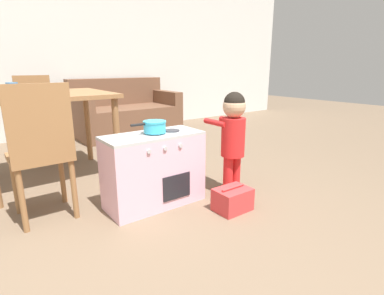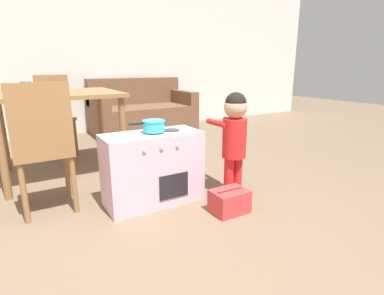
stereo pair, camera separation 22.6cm
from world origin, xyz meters
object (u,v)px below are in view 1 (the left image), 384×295
at_px(toy_basket, 232,199).
at_px(dining_chair_near, 41,151).
at_px(child_figure, 233,130).
at_px(dining_chair_far, 38,115).
at_px(dining_table, 45,105).
at_px(cup_on_table, 12,89).
at_px(couch, 125,114).
at_px(play_kitchen, 154,170).
at_px(toy_pot, 154,126).

height_order(toy_basket, dining_chair_near, dining_chair_near).
bearing_deg(child_figure, dining_chair_far, 116.63).
relative_size(dining_table, dining_chair_near, 1.17).
relative_size(dining_table, dining_chair_far, 1.17).
xyz_separation_m(toy_basket, cup_on_table, (-1.10, 1.40, 0.74)).
xyz_separation_m(dining_chair_far, couch, (1.28, 0.57, -0.18)).
bearing_deg(dining_table, toy_basket, -58.64).
height_order(dining_table, cup_on_table, cup_on_table).
distance_m(dining_table, dining_chair_far, 0.84).
height_order(play_kitchen, toy_pot, toy_pot).
relative_size(dining_chair_far, cup_on_table, 9.05).
relative_size(child_figure, dining_chair_far, 0.90).
relative_size(child_figure, couch, 0.55).
xyz_separation_m(toy_pot, toy_basket, (0.38, -0.42, -0.51)).
relative_size(toy_pot, dining_chair_near, 0.29).
distance_m(play_kitchen, couch, 2.55).
bearing_deg(play_kitchen, dining_table, 115.48).
xyz_separation_m(child_figure, toy_basket, (-0.20, -0.23, -0.44)).
distance_m(toy_pot, dining_chair_near, 0.74).
bearing_deg(child_figure, couch, 84.16).
xyz_separation_m(child_figure, dining_table, (-1.08, 1.20, 0.15)).
distance_m(couch, cup_on_table, 2.18).
height_order(toy_pot, toy_basket, toy_pot).
distance_m(toy_basket, couch, 2.86).
xyz_separation_m(dining_table, dining_chair_far, (0.07, 0.81, -0.20)).
xyz_separation_m(toy_pot, dining_chair_far, (-0.43, 1.82, -0.11)).
bearing_deg(toy_basket, toy_pot, 131.69).
bearing_deg(toy_pot, cup_on_table, 126.58).
bearing_deg(couch, toy_pot, -109.42).
relative_size(toy_basket, cup_on_table, 2.52).
relative_size(couch, cup_on_table, 14.81).
bearing_deg(dining_chair_near, toy_basket, -30.52).
xyz_separation_m(dining_table, couch, (1.34, 1.39, -0.37)).
relative_size(toy_basket, dining_chair_near, 0.28).
distance_m(dining_chair_far, cup_on_table, 0.96).
distance_m(play_kitchen, cup_on_table, 1.33).
bearing_deg(cup_on_table, play_kitchen, -54.02).
height_order(play_kitchen, cup_on_table, cup_on_table).
distance_m(child_figure, dining_chair_far, 2.26).
distance_m(child_figure, cup_on_table, 1.78).
relative_size(toy_pot, toy_basket, 1.05).
bearing_deg(toy_pot, toy_basket, -48.31).
bearing_deg(cup_on_table, dining_chair_near, -88.31).
bearing_deg(dining_chair_near, play_kitchen, -17.36).
bearing_deg(dining_chair_far, toy_basket, 109.76).
height_order(toy_pot, dining_chair_far, dining_chair_far).
xyz_separation_m(toy_basket, dining_chair_near, (-1.08, 0.64, 0.40)).
height_order(couch, cup_on_table, cup_on_table).
bearing_deg(dining_chair_far, play_kitchen, 102.84).
height_order(play_kitchen, dining_chair_near, dining_chair_near).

